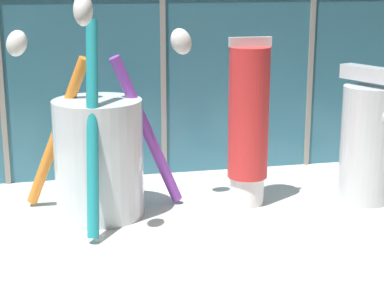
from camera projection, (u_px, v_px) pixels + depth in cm
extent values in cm
cube|color=silver|center=(184.00, 255.00, 47.67)|extent=(59.98, 35.24, 2.00)
cylinder|color=silver|center=(99.00, 158.00, 51.78)|extent=(7.17, 7.17, 9.59)
cylinder|color=purple|center=(147.00, 131.00, 52.89)|extent=(6.10, 1.83, 12.83)
ellipsoid|color=white|center=(181.00, 41.00, 52.10)|extent=(2.58, 1.66, 2.68)
cylinder|color=orange|center=(57.00, 133.00, 52.58)|extent=(5.98, 3.69, 12.77)
ellipsoid|color=white|center=(17.00, 43.00, 51.55)|extent=(2.76, 2.28, 2.69)
cylinder|color=teal|center=(93.00, 128.00, 47.57)|extent=(1.83, 5.92, 15.72)
ellipsoid|color=white|center=(83.00, 10.00, 42.60)|extent=(1.65, 2.46, 2.61)
cylinder|color=white|center=(247.00, 190.00, 55.27)|extent=(2.90, 2.90, 2.43)
cylinder|color=red|center=(249.00, 113.00, 53.55)|extent=(3.41, 3.41, 11.05)
cube|color=silver|center=(250.00, 42.00, 52.04)|extent=(3.58, 0.36, 0.80)
cylinder|color=silver|center=(368.00, 144.00, 55.09)|extent=(4.65, 4.65, 10.09)
cube|color=silver|center=(373.00, 74.00, 53.55)|extent=(3.64, 6.07, 1.20)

